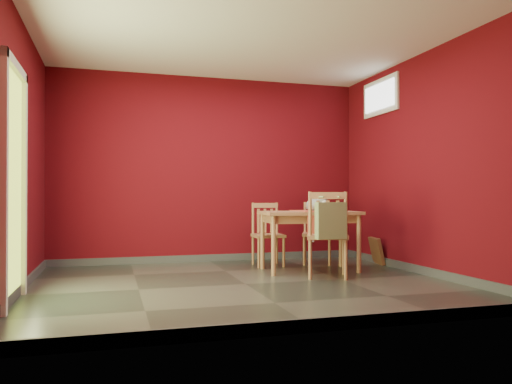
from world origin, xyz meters
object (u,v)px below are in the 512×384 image
object	(u,v)px
dining_table	(309,219)
picture_frame	(377,251)
cat	(316,202)
chair_near	(327,234)
chair_far_left	(267,233)
chair_far_right	(317,232)
tote_bag	(331,220)

from	to	relation	value
dining_table	picture_frame	world-z (taller)	dining_table
cat	chair_near	bearing A→B (deg)	-105.43
dining_table	cat	bearing A→B (deg)	-16.05
chair_near	chair_far_left	bearing A→B (deg)	106.59
chair_far_left	chair_far_right	bearing A→B (deg)	-0.83
dining_table	cat	world-z (taller)	cat
dining_table	picture_frame	xyz separation A→B (m)	(1.16, 0.35, -0.48)
picture_frame	tote_bag	bearing A→B (deg)	-137.35
chair_far_right	tote_bag	xyz separation A→B (m)	(-0.44, -1.41, 0.24)
tote_bag	picture_frame	distance (m)	1.73
dining_table	chair_far_left	distance (m)	0.77
picture_frame	dining_table	bearing A→B (deg)	-163.33
chair_far_right	picture_frame	size ratio (longest dim) A/B	2.24
chair_far_right	cat	size ratio (longest dim) A/B	1.84
dining_table	tote_bag	size ratio (longest dim) A/B	2.63
tote_bag	cat	size ratio (longest dim) A/B	1.02
chair_far_left	tote_bag	xyz separation A→B (m)	(0.30, -1.42, 0.24)
chair_far_left	cat	size ratio (longest dim) A/B	1.83
chair_near	picture_frame	world-z (taller)	chair_near
tote_bag	chair_far_left	bearing A→B (deg)	101.83
dining_table	cat	xyz separation A→B (m)	(0.08, -0.02, 0.21)
cat	picture_frame	bearing A→B (deg)	12.80
chair_far_right	chair_far_left	bearing A→B (deg)	179.17
cat	picture_frame	size ratio (longest dim) A/B	1.22
chair_far_left	cat	distance (m)	0.91
dining_table	picture_frame	bearing A→B (deg)	16.67
chair_near	tote_bag	world-z (taller)	chair_near
dining_table	chair_far_left	size ratio (longest dim) A/B	1.46
chair_far_left	tote_bag	size ratio (longest dim) A/B	1.80
chair_far_right	cat	distance (m)	0.84
tote_bag	picture_frame	bearing A→B (deg)	42.65
chair_far_right	picture_frame	bearing A→B (deg)	-19.95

